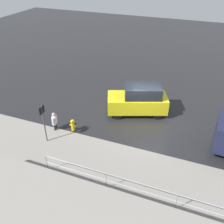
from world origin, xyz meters
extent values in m
plane|color=black|center=(0.00, 0.00, 0.00)|extent=(60.00, 60.00, 0.00)
cube|color=gray|center=(0.00, 4.20, 0.02)|extent=(24.00, 3.20, 0.04)
cube|color=yellow|center=(0.91, -0.95, 0.79)|extent=(4.25, 3.00, 0.99)
cube|color=#1E232B|center=(0.62, -1.06, 1.67)|extent=(2.72, 2.24, 0.77)
cylinder|color=black|center=(1.85, 0.19, 0.30)|extent=(0.64, 0.42, 0.60)
cylinder|color=black|center=(2.37, -1.14, 0.30)|extent=(0.64, 0.42, 0.60)
cylinder|color=black|center=(-0.55, -0.75, 0.30)|extent=(0.64, 0.42, 0.60)
cylinder|color=black|center=(-0.03, -2.08, 0.30)|extent=(0.64, 0.42, 0.60)
cylinder|color=gold|center=(3.95, 2.40, 0.31)|extent=(0.22, 0.22, 0.62)
sphere|color=gold|center=(3.95, 2.40, 0.67)|extent=(0.26, 0.26, 0.26)
cylinder|color=gold|center=(3.79, 2.40, 0.38)|extent=(0.10, 0.09, 0.09)
cylinder|color=gold|center=(4.11, 2.40, 0.38)|extent=(0.10, 0.09, 0.09)
cylinder|color=#2D2D2D|center=(3.95, 2.40, 0.03)|extent=(0.31, 0.31, 0.06)
cube|color=silver|center=(5.02, 2.69, 0.73)|extent=(0.33, 0.41, 0.55)
sphere|color=tan|center=(5.02, 2.69, 1.11)|extent=(0.22, 0.22, 0.22)
cylinder|color=#1E1E2D|center=(5.04, 2.60, 0.23)|extent=(0.13, 0.13, 0.45)
cylinder|color=#1E1E2D|center=(4.99, 2.78, 0.23)|extent=(0.13, 0.13, 0.45)
cylinder|color=silver|center=(5.08, 2.46, 0.73)|extent=(0.09, 0.09, 0.50)
cylinder|color=silver|center=(4.95, 2.92, 0.73)|extent=(0.09, 0.09, 0.50)
cylinder|color=#B7BABF|center=(-2.78, 5.80, 0.53)|extent=(0.04, 0.04, 1.05)
cylinder|color=#B7BABF|center=(0.37, 5.80, 0.53)|extent=(0.04, 0.04, 1.05)
cylinder|color=#B7BABF|center=(3.53, 5.80, 0.53)|extent=(0.04, 0.04, 1.05)
cylinder|color=#B7BABF|center=(-1.20, 5.80, 1.00)|extent=(9.46, 0.04, 0.04)
cylinder|color=#B7BABF|center=(-1.20, 5.80, 0.58)|extent=(9.46, 0.04, 0.04)
cylinder|color=#4C4C51|center=(4.87, 3.86, 1.20)|extent=(0.07, 0.07, 2.40)
cube|color=black|center=(4.87, 3.86, 2.15)|extent=(0.04, 0.44, 0.44)
camera|label=1|loc=(-2.70, 12.96, 9.31)|focal=40.00mm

